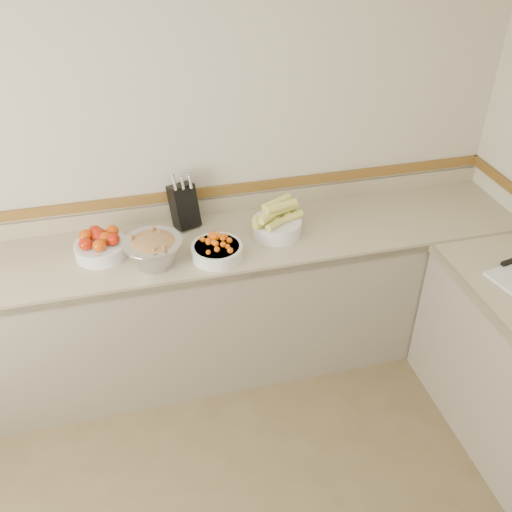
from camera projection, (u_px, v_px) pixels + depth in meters
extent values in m
plane|color=beige|center=(167.00, 156.00, 3.19)|extent=(4.00, 0.00, 4.00)
cube|color=tan|center=(181.00, 250.00, 3.17)|extent=(4.00, 0.65, 0.04)
cube|color=gray|center=(187.00, 311.00, 3.43)|extent=(4.00, 0.63, 0.86)
cube|color=#7F7155|center=(189.00, 284.00, 2.92)|extent=(4.00, 0.02, 0.04)
cube|color=tan|center=(173.00, 211.00, 3.38)|extent=(4.00, 0.02, 0.10)
cube|color=brown|center=(171.00, 196.00, 3.32)|extent=(4.00, 0.02, 0.06)
cube|color=black|center=(184.00, 206.00, 3.28)|extent=(0.18, 0.20, 0.27)
cylinder|color=silver|center=(175.00, 184.00, 3.15)|extent=(0.03, 0.04, 0.07)
cylinder|color=silver|center=(183.00, 183.00, 3.16)|extent=(0.03, 0.04, 0.07)
cylinder|color=silver|center=(190.00, 182.00, 3.17)|extent=(0.03, 0.04, 0.07)
cylinder|color=silver|center=(174.00, 182.00, 3.17)|extent=(0.03, 0.04, 0.07)
cylinder|color=silver|center=(182.00, 181.00, 3.18)|extent=(0.03, 0.04, 0.07)
cylinder|color=silver|center=(190.00, 180.00, 3.19)|extent=(0.03, 0.04, 0.07)
cylinder|color=silver|center=(173.00, 180.00, 3.20)|extent=(0.03, 0.04, 0.07)
cylinder|color=silver|center=(181.00, 179.00, 3.20)|extent=(0.03, 0.04, 0.07)
cylinder|color=silver|center=(189.00, 178.00, 3.21)|extent=(0.03, 0.04, 0.07)
cylinder|color=silver|center=(101.00, 249.00, 3.08)|extent=(0.28, 0.28, 0.08)
torus|color=silver|center=(100.00, 244.00, 3.06)|extent=(0.28, 0.28, 0.01)
cylinder|color=white|center=(100.00, 244.00, 3.06)|extent=(0.25, 0.25, 0.01)
ellipsoid|color=#B81C07|center=(86.00, 244.00, 2.99)|extent=(0.07, 0.07, 0.06)
ellipsoid|color=#C94207|center=(99.00, 246.00, 2.98)|extent=(0.07, 0.07, 0.06)
ellipsoid|color=#B81C07|center=(113.00, 239.00, 3.03)|extent=(0.07, 0.07, 0.06)
ellipsoid|color=#C94207|center=(85.00, 235.00, 3.06)|extent=(0.07, 0.07, 0.06)
ellipsoid|color=#B81C07|center=(99.00, 237.00, 3.05)|extent=(0.07, 0.07, 0.06)
ellipsoid|color=#C94207|center=(112.00, 231.00, 3.09)|extent=(0.07, 0.07, 0.06)
ellipsoid|color=#B81C07|center=(95.00, 231.00, 3.09)|extent=(0.07, 0.07, 0.06)
ellipsoid|color=#C94207|center=(105.00, 238.00, 3.04)|extent=(0.07, 0.07, 0.06)
ellipsoid|color=#B81C07|center=(99.00, 234.00, 3.07)|extent=(0.07, 0.07, 0.06)
cylinder|color=silver|center=(217.00, 251.00, 3.06)|extent=(0.28, 0.28, 0.07)
torus|color=silver|center=(217.00, 247.00, 3.04)|extent=(0.28, 0.28, 0.01)
cylinder|color=white|center=(217.00, 247.00, 3.04)|extent=(0.24, 0.24, 0.01)
sphere|color=#D05107|center=(218.00, 235.00, 3.02)|extent=(0.03, 0.03, 0.03)
sphere|color=#D05107|center=(210.00, 239.00, 3.01)|extent=(0.03, 0.03, 0.03)
sphere|color=#D05107|center=(207.00, 237.00, 3.03)|extent=(0.03, 0.03, 0.03)
sphere|color=#D05107|center=(217.00, 239.00, 3.00)|extent=(0.03, 0.03, 0.03)
sphere|color=#D05107|center=(218.00, 237.00, 3.03)|extent=(0.03, 0.03, 0.03)
sphere|color=#D05107|center=(212.00, 238.00, 3.02)|extent=(0.03, 0.03, 0.03)
sphere|color=#D05107|center=(210.00, 240.00, 3.00)|extent=(0.03, 0.03, 0.03)
sphere|color=#D05107|center=(217.00, 236.00, 3.00)|extent=(0.03, 0.03, 0.03)
sphere|color=#D05107|center=(213.00, 238.00, 3.02)|extent=(0.03, 0.03, 0.03)
sphere|color=#D05107|center=(219.00, 240.00, 3.00)|extent=(0.03, 0.03, 0.03)
sphere|color=#D05107|center=(216.00, 235.00, 3.01)|extent=(0.03, 0.03, 0.03)
sphere|color=#D05107|center=(204.00, 246.00, 2.98)|extent=(0.03, 0.03, 0.03)
sphere|color=#D05107|center=(229.00, 241.00, 3.02)|extent=(0.03, 0.03, 0.03)
sphere|color=#D05107|center=(223.00, 241.00, 3.01)|extent=(0.03, 0.03, 0.03)
sphere|color=#D05107|center=(220.00, 234.00, 3.06)|extent=(0.03, 0.03, 0.03)
sphere|color=#D05107|center=(230.00, 242.00, 3.02)|extent=(0.03, 0.03, 0.03)
sphere|color=#D05107|center=(224.00, 238.00, 3.03)|extent=(0.03, 0.03, 0.03)
sphere|color=#D05107|center=(216.00, 237.00, 3.00)|extent=(0.03, 0.03, 0.03)
sphere|color=#D05107|center=(209.00, 243.00, 3.00)|extent=(0.03, 0.03, 0.03)
sphere|color=#D05107|center=(219.00, 235.00, 3.04)|extent=(0.03, 0.03, 0.03)
sphere|color=#D05107|center=(216.00, 244.00, 2.98)|extent=(0.03, 0.03, 0.03)
sphere|color=#D05107|center=(224.00, 240.00, 3.00)|extent=(0.03, 0.03, 0.03)
sphere|color=#D05107|center=(218.00, 241.00, 3.00)|extent=(0.03, 0.03, 0.03)
sphere|color=#D05107|center=(199.00, 241.00, 3.04)|extent=(0.03, 0.03, 0.03)
sphere|color=#D05107|center=(216.00, 237.00, 3.01)|extent=(0.03, 0.03, 0.03)
sphere|color=#D05107|center=(214.00, 235.00, 3.06)|extent=(0.03, 0.03, 0.03)
sphere|color=#D05107|center=(212.00, 238.00, 3.00)|extent=(0.03, 0.03, 0.03)
sphere|color=#D05107|center=(207.00, 236.00, 3.07)|extent=(0.03, 0.03, 0.03)
sphere|color=#D05107|center=(208.00, 242.00, 2.99)|extent=(0.03, 0.03, 0.03)
sphere|color=#D05107|center=(210.00, 248.00, 2.97)|extent=(0.03, 0.03, 0.03)
sphere|color=#D05107|center=(212.00, 248.00, 2.97)|extent=(0.03, 0.03, 0.03)
sphere|color=#D05107|center=(215.00, 244.00, 2.98)|extent=(0.03, 0.03, 0.03)
sphere|color=#D05107|center=(210.00, 240.00, 3.01)|extent=(0.03, 0.03, 0.03)
cylinder|color=silver|center=(277.00, 227.00, 3.25)|extent=(0.28, 0.28, 0.09)
torus|color=silver|center=(277.00, 222.00, 3.23)|extent=(0.29, 0.29, 0.01)
cylinder|color=#DDD85C|center=(267.00, 221.00, 3.18)|extent=(0.19, 0.13, 0.04)
cylinder|color=#DDD85C|center=(279.00, 222.00, 3.18)|extent=(0.18, 0.14, 0.04)
cylinder|color=#DDD85C|center=(288.00, 218.00, 3.21)|extent=(0.19, 0.10, 0.04)
cylinder|color=#DDD85C|center=(266.00, 216.00, 3.23)|extent=(0.18, 0.13, 0.04)
cylinder|color=#DDD85C|center=(280.00, 213.00, 3.26)|extent=(0.19, 0.09, 0.04)
cylinder|color=#DDD85C|center=(274.00, 212.00, 3.18)|extent=(0.18, 0.14, 0.04)
cylinder|color=#DDD85C|center=(284.00, 209.00, 3.20)|extent=(0.19, 0.11, 0.04)
cylinder|color=#DDD85C|center=(277.00, 202.00, 3.19)|extent=(0.19, 0.12, 0.04)
cylinder|color=#DDD85C|center=(272.00, 215.00, 3.16)|extent=(0.18, 0.15, 0.04)
cylinder|color=#DDD85C|center=(281.00, 206.00, 3.15)|extent=(0.19, 0.10, 0.04)
cylinder|color=#B2B2BA|center=(154.00, 253.00, 2.99)|extent=(0.31, 0.31, 0.15)
torus|color=#B2B2BA|center=(152.00, 242.00, 2.95)|extent=(0.31, 0.31, 0.01)
ellipsoid|color=#AB131D|center=(153.00, 244.00, 2.95)|extent=(0.26, 0.26, 0.08)
cube|color=#AB131D|center=(147.00, 236.00, 2.97)|extent=(0.02, 0.02, 0.02)
cube|color=#7BB055|center=(148.00, 248.00, 2.89)|extent=(0.03, 0.03, 0.02)
cube|color=#AB131D|center=(146.00, 241.00, 2.92)|extent=(0.03, 0.03, 0.02)
cube|color=#7BB055|center=(164.00, 247.00, 2.88)|extent=(0.03, 0.03, 0.02)
cube|color=#AB131D|center=(157.00, 240.00, 2.94)|extent=(0.02, 0.02, 0.02)
cube|color=#7BB055|center=(132.00, 237.00, 2.93)|extent=(0.03, 0.03, 0.02)
cube|color=#AB131D|center=(159.00, 232.00, 2.99)|extent=(0.03, 0.03, 0.02)
cube|color=#7BB055|center=(161.00, 237.00, 2.96)|extent=(0.03, 0.03, 0.02)
cube|color=#AB131D|center=(152.00, 240.00, 2.94)|extent=(0.03, 0.03, 0.02)
cube|color=#7BB055|center=(157.00, 242.00, 2.92)|extent=(0.03, 0.03, 0.02)
cube|color=#AB131D|center=(155.00, 249.00, 2.86)|extent=(0.03, 0.03, 0.02)
cube|color=#7BB055|center=(153.00, 229.00, 3.00)|extent=(0.03, 0.03, 0.02)
cube|color=#AB131D|center=(158.00, 234.00, 2.97)|extent=(0.02, 0.02, 0.02)
cube|color=#7BB055|center=(153.00, 240.00, 2.94)|extent=(0.02, 0.02, 0.02)
cube|color=black|center=(510.00, 262.00, 3.00)|extent=(0.11, 0.05, 0.02)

